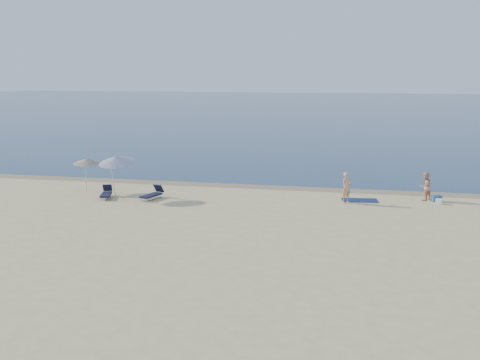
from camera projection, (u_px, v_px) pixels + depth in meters
name	position (u px, v px, depth m)	size (l,w,h in m)	color
ground	(229.00, 313.00, 17.58)	(160.00, 160.00, 0.00)	#CCBD88
sea	(355.00, 108.00, 113.54)	(240.00, 160.00, 0.01)	#0B2546
wet_sand_strip	(305.00, 189.00, 36.20)	(240.00, 1.60, 0.00)	#847254
person_left	(346.00, 188.00, 32.15)	(0.60, 0.40, 1.65)	tan
person_right	(425.00, 186.00, 32.81)	(0.75, 0.58, 1.54)	tan
beach_towel	(360.00, 200.00, 32.86)	(1.92, 1.07, 0.03)	#0E1D46
white_bag	(439.00, 202.00, 31.98)	(0.33, 0.28, 0.28)	white
blue_cooler	(437.00, 198.00, 32.56)	(0.49, 0.35, 0.35)	#1C5E98
umbrella_near	(116.00, 160.00, 33.21)	(2.18, 2.21, 2.57)	silver
umbrella_far	(87.00, 161.00, 35.08)	(2.06, 2.07, 2.10)	silver
lounger_left	(106.00, 193.00, 33.56)	(0.92, 1.61, 0.68)	#131535
lounger_right	(152.00, 194.00, 33.29)	(0.96, 1.71, 0.72)	#121634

